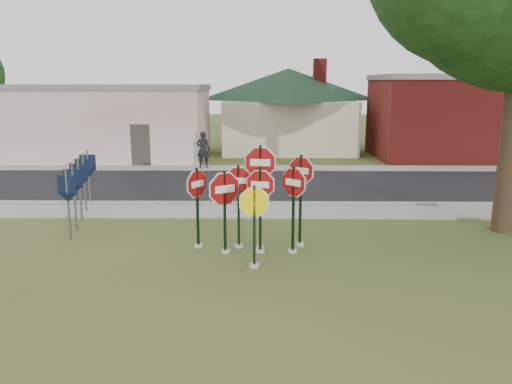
{
  "coord_description": "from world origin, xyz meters",
  "views": [
    {
      "loc": [
        0.36,
        -10.78,
        4.28
      ],
      "look_at": [
        0.19,
        2.0,
        1.48
      ],
      "focal_mm": 35.0,
      "sensor_mm": 36.0,
      "label": 1
    }
  ],
  "objects_px": {
    "stop_sign_center": "(260,200)",
    "pedestrian": "(203,150)",
    "stop_sign_left": "(225,201)",
    "stop_sign_yellow": "(254,218)"
  },
  "relations": [
    {
      "from": "stop_sign_yellow",
      "to": "pedestrian",
      "type": "relative_size",
      "value": 1.13
    },
    {
      "from": "stop_sign_center",
      "to": "pedestrian",
      "type": "bearing_deg",
      "value": 103.01
    },
    {
      "from": "stop_sign_left",
      "to": "stop_sign_yellow",
      "type": "bearing_deg",
      "value": -53.0
    },
    {
      "from": "stop_sign_center",
      "to": "stop_sign_left",
      "type": "bearing_deg",
      "value": -176.67
    },
    {
      "from": "stop_sign_center",
      "to": "pedestrian",
      "type": "relative_size",
      "value": 1.25
    },
    {
      "from": "stop_sign_center",
      "to": "stop_sign_left",
      "type": "xyz_separation_m",
      "value": [
        -0.9,
        -0.05,
        -0.01
      ]
    },
    {
      "from": "stop_sign_center",
      "to": "stop_sign_left",
      "type": "relative_size",
      "value": 1.01
    },
    {
      "from": "stop_sign_center",
      "to": "stop_sign_yellow",
      "type": "distance_m",
      "value": 1.09
    },
    {
      "from": "stop_sign_center",
      "to": "stop_sign_yellow",
      "type": "xyz_separation_m",
      "value": [
        -0.14,
        -1.07,
        -0.17
      ]
    },
    {
      "from": "stop_sign_yellow",
      "to": "stop_sign_left",
      "type": "xyz_separation_m",
      "value": [
        -0.76,
        1.01,
        0.17
      ]
    }
  ]
}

